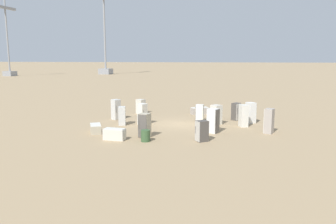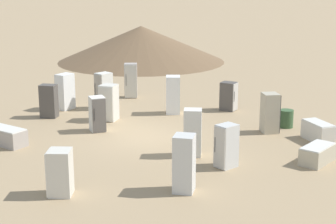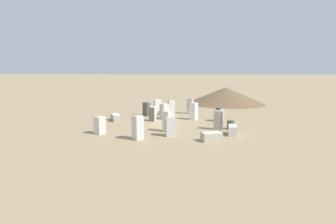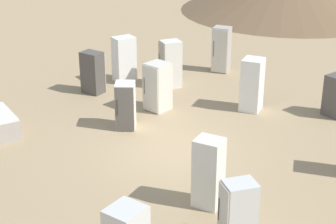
{
  "view_description": "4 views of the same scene",
  "coord_description": "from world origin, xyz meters",
  "px_view_note": "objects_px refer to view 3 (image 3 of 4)",
  "views": [
    {
      "loc": [
        -26.69,
        -5.91,
        5.47
      ],
      "look_at": [
        -0.54,
        0.78,
        1.08
      ],
      "focal_mm": 35.0,
      "sensor_mm": 36.0,
      "label": 1
    },
    {
      "loc": [
        7.03,
        21.17,
        6.81
      ],
      "look_at": [
        -0.57,
        1.46,
        1.38
      ],
      "focal_mm": 60.0,
      "sensor_mm": 36.0,
      "label": 2
    },
    {
      "loc": [
        -5.52,
        24.52,
        5.1
      ],
      "look_at": [
        -0.61,
        0.63,
        1.35
      ],
      "focal_mm": 28.0,
      "sensor_mm": 36.0,
      "label": 3
    },
    {
      "loc": [
        -0.5,
        14.73,
        7.52
      ],
      "look_at": [
        0.11,
        -0.47,
        1.03
      ],
      "focal_mm": 60.0,
      "sensor_mm": 36.0,
      "label": 4
    }
  ],
  "objects_px": {
    "discarded_fridge_7": "(100,125)",
    "discarded_fridge_13": "(194,111)",
    "discarded_fridge_1": "(171,108)",
    "discarded_fridge_8": "(233,130)",
    "discarded_fridge_2": "(116,117)",
    "discarded_fridge_3": "(167,121)",
    "discarded_fridge_15": "(164,111)",
    "discarded_fridge_6": "(147,109)",
    "rusty_barrel": "(231,125)",
    "discarded_fridge_4": "(158,107)",
    "discarded_fridge_0": "(211,137)",
    "discarded_fridge_5": "(190,106)",
    "discarded_fridge_12": "(218,120)",
    "discarded_fridge_9": "(220,115)",
    "discarded_fridge_14": "(138,128)",
    "discarded_fridge_10": "(170,127)",
    "discarded_fridge_11": "(152,114)"
  },
  "relations": [
    {
      "from": "discarded_fridge_8",
      "to": "discarded_fridge_12",
      "type": "xyz_separation_m",
      "value": [
        1.19,
        -1.77,
        0.46
      ]
    },
    {
      "from": "discarded_fridge_2",
      "to": "discarded_fridge_15",
      "type": "relative_size",
      "value": 1.13
    },
    {
      "from": "discarded_fridge_5",
      "to": "discarded_fridge_15",
      "type": "xyz_separation_m",
      "value": [
        2.36,
        4.14,
        -0.1
      ]
    },
    {
      "from": "discarded_fridge_3",
      "to": "discarded_fridge_7",
      "type": "relative_size",
      "value": 1.23
    },
    {
      "from": "discarded_fridge_14",
      "to": "rusty_barrel",
      "type": "bearing_deg",
      "value": 69.78
    },
    {
      "from": "discarded_fridge_1",
      "to": "discarded_fridge_14",
      "type": "bearing_deg",
      "value": 154.17
    },
    {
      "from": "discarded_fridge_9",
      "to": "discarded_fridge_8",
      "type": "bearing_deg",
      "value": 60.43
    },
    {
      "from": "discarded_fridge_1",
      "to": "discarded_fridge_8",
      "type": "bearing_deg",
      "value": -165.18
    },
    {
      "from": "discarded_fridge_0",
      "to": "discarded_fridge_9",
      "type": "height_order",
      "value": "discarded_fridge_9"
    },
    {
      "from": "discarded_fridge_2",
      "to": "discarded_fridge_5",
      "type": "distance_m",
      "value": 9.53
    },
    {
      "from": "discarded_fridge_9",
      "to": "discarded_fridge_0",
      "type": "bearing_deg",
      "value": 46.18
    },
    {
      "from": "discarded_fridge_7",
      "to": "discarded_fridge_10",
      "type": "height_order",
      "value": "discarded_fridge_10"
    },
    {
      "from": "discarded_fridge_10",
      "to": "discarded_fridge_2",
      "type": "bearing_deg",
      "value": 32.61
    },
    {
      "from": "discarded_fridge_2",
      "to": "discarded_fridge_3",
      "type": "distance_m",
      "value": 7.48
    },
    {
      "from": "discarded_fridge_1",
      "to": "discarded_fridge_14",
      "type": "height_order",
      "value": "discarded_fridge_14"
    },
    {
      "from": "discarded_fridge_9",
      "to": "discarded_fridge_14",
      "type": "bearing_deg",
      "value": 15.56
    },
    {
      "from": "discarded_fridge_0",
      "to": "discarded_fridge_8",
      "type": "xyz_separation_m",
      "value": [
        -1.62,
        -2.22,
        0.07
      ]
    },
    {
      "from": "discarded_fridge_1",
      "to": "discarded_fridge_3",
      "type": "bearing_deg",
      "value": 164.71
    },
    {
      "from": "discarded_fridge_1",
      "to": "discarded_fridge_7",
      "type": "height_order",
      "value": "discarded_fridge_1"
    },
    {
      "from": "discarded_fridge_5",
      "to": "discarded_fridge_11",
      "type": "distance_m",
      "value": 6.58
    },
    {
      "from": "discarded_fridge_3",
      "to": "rusty_barrel",
      "type": "relative_size",
      "value": 2.28
    },
    {
      "from": "discarded_fridge_13",
      "to": "discarded_fridge_1",
      "type": "bearing_deg",
      "value": 165.21
    },
    {
      "from": "discarded_fridge_3",
      "to": "discarded_fridge_4",
      "type": "bearing_deg",
      "value": 134.88
    },
    {
      "from": "discarded_fridge_0",
      "to": "discarded_fridge_1",
      "type": "relative_size",
      "value": 0.94
    },
    {
      "from": "rusty_barrel",
      "to": "discarded_fridge_15",
      "type": "bearing_deg",
      "value": -29.6
    },
    {
      "from": "discarded_fridge_3",
      "to": "discarded_fridge_14",
      "type": "distance_m",
      "value": 3.5
    },
    {
      "from": "discarded_fridge_6",
      "to": "rusty_barrel",
      "type": "height_order",
      "value": "discarded_fridge_6"
    },
    {
      "from": "discarded_fridge_12",
      "to": "rusty_barrel",
      "type": "bearing_deg",
      "value": 123.07
    },
    {
      "from": "discarded_fridge_12",
      "to": "discarded_fridge_9",
      "type": "bearing_deg",
      "value": -169.9
    },
    {
      "from": "discarded_fridge_0",
      "to": "discarded_fridge_6",
      "type": "bearing_deg",
      "value": -170.89
    },
    {
      "from": "rusty_barrel",
      "to": "discarded_fridge_4",
      "type": "bearing_deg",
      "value": -38.81
    },
    {
      "from": "discarded_fridge_7",
      "to": "discarded_fridge_13",
      "type": "bearing_deg",
      "value": -17.74
    },
    {
      "from": "discarded_fridge_5",
      "to": "discarded_fridge_14",
      "type": "bearing_deg",
      "value": 99.84
    },
    {
      "from": "discarded_fridge_0",
      "to": "discarded_fridge_3",
      "type": "bearing_deg",
      "value": -151.17
    },
    {
      "from": "discarded_fridge_6",
      "to": "discarded_fridge_10",
      "type": "height_order",
      "value": "discarded_fridge_6"
    },
    {
      "from": "discarded_fridge_5",
      "to": "discarded_fridge_11",
      "type": "height_order",
      "value": "discarded_fridge_5"
    },
    {
      "from": "discarded_fridge_5",
      "to": "discarded_fridge_1",
      "type": "bearing_deg",
      "value": 63.63
    },
    {
      "from": "discarded_fridge_11",
      "to": "rusty_barrel",
      "type": "bearing_deg",
      "value": 162.58
    },
    {
      "from": "discarded_fridge_14",
      "to": "discarded_fridge_9",
      "type": "bearing_deg",
      "value": 89.04
    },
    {
      "from": "discarded_fridge_10",
      "to": "discarded_fridge_3",
      "type": "bearing_deg",
      "value": 0.92
    },
    {
      "from": "discarded_fridge_0",
      "to": "discarded_fridge_5",
      "type": "height_order",
      "value": "discarded_fridge_5"
    },
    {
      "from": "discarded_fridge_4",
      "to": "discarded_fridge_8",
      "type": "distance_m",
      "value": 12.38
    },
    {
      "from": "discarded_fridge_4",
      "to": "discarded_fridge_15",
      "type": "height_order",
      "value": "discarded_fridge_4"
    },
    {
      "from": "discarded_fridge_10",
      "to": "rusty_barrel",
      "type": "relative_size",
      "value": 1.99
    },
    {
      "from": "discarded_fridge_0",
      "to": "discarded_fridge_3",
      "type": "relative_size",
      "value": 0.95
    },
    {
      "from": "discarded_fridge_0",
      "to": "discarded_fridge_8",
      "type": "bearing_deg",
      "value": 114.5
    },
    {
      "from": "discarded_fridge_4",
      "to": "rusty_barrel",
      "type": "xyz_separation_m",
      "value": [
        -8.43,
        6.78,
        -0.5
      ]
    },
    {
      "from": "rusty_barrel",
      "to": "discarded_fridge_5",
      "type": "bearing_deg",
      "value": -60.38
    },
    {
      "from": "discarded_fridge_1",
      "to": "discarded_fridge_13",
      "type": "distance_m",
      "value": 3.57
    },
    {
      "from": "discarded_fridge_14",
      "to": "discarded_fridge_11",
      "type": "bearing_deg",
      "value": 130.19
    }
  ]
}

